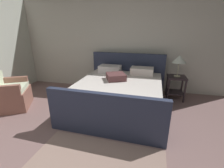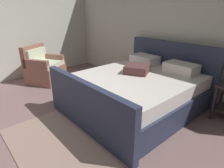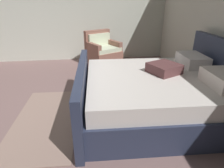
{
  "view_description": "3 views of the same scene",
  "coord_description": "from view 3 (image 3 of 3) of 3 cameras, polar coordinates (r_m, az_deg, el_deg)",
  "views": [
    {
      "loc": [
        0.75,
        -1.22,
        1.71
      ],
      "look_at": [
        0.1,
        1.62,
        0.68
      ],
      "focal_mm": 24.97,
      "sensor_mm": 36.0,
      "label": 1
    },
    {
      "loc": [
        2.14,
        -0.5,
        1.7
      ],
      "look_at": [
        -0.07,
        1.62,
        0.49
      ],
      "focal_mm": 30.37,
      "sensor_mm": 36.0,
      "label": 2
    },
    {
      "loc": [
        2.69,
        0.98,
        1.64
      ],
      "look_at": [
        0.17,
        1.3,
        0.51
      ],
      "focal_mm": 30.97,
      "sensor_mm": 36.0,
      "label": 3
    }
  ],
  "objects": [
    {
      "name": "ground_plane",
      "position": [
        3.3,
        -23.72,
        -8.36
      ],
      "size": [
        5.88,
        6.41,
        0.02
      ],
      "primitive_type": "cube",
      "color": "#7F615F"
    },
    {
      "name": "armchair",
      "position": [
        5.1,
        -2.75,
        9.18
      ],
      "size": [
        0.98,
        0.98,
        0.9
      ],
      "color": "#966152",
      "rests_on": "ground"
    },
    {
      "name": "area_rug",
      "position": [
        3.06,
        -18.72,
        -9.88
      ],
      "size": [
        1.85,
        0.98,
        0.01
      ],
      "primitive_type": "cube",
      "rotation": [
        0.0,
        0.0,
        -0.04
      ],
      "color": "gray",
      "rests_on": "ground"
    },
    {
      "name": "wall_side_left",
      "position": [
        5.78,
        -18.14,
        19.27
      ],
      "size": [
        0.12,
        6.53,
        2.57
      ],
      "primitive_type": "cube",
      "color": "silver",
      "rests_on": "ground"
    },
    {
      "name": "bed",
      "position": [
        2.99,
        13.16,
        -2.51
      ],
      "size": [
        2.08,
        2.31,
        1.1
      ],
      "color": "#2A324B",
      "rests_on": "ground"
    }
  ]
}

